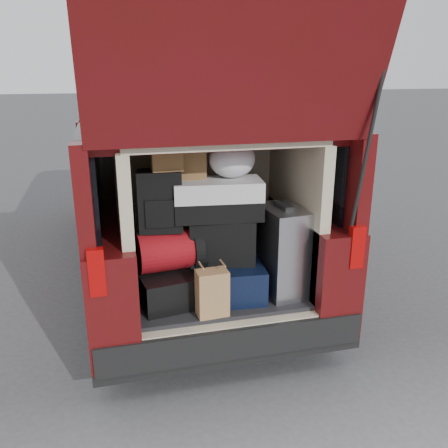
# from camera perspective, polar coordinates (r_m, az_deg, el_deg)

# --- Properties ---
(ground) EXTENTS (80.00, 80.00, 0.00)m
(ground) POSITION_cam_1_polar(r_m,az_deg,el_deg) (3.82, -0.16, -16.54)
(ground) COLOR #3D3D40
(ground) RESTS_ON ground
(minivan) EXTENTS (1.90, 5.35, 2.77)m
(minivan) POSITION_cam_1_polar(r_m,az_deg,el_deg) (5.11, -5.20, 3.89)
(minivan) COLOR black
(minivan) RESTS_ON ground
(load_floor) EXTENTS (1.24, 1.05, 0.55)m
(load_floor) POSITION_cam_1_polar(r_m,az_deg,el_deg) (3.90, -1.15, -10.97)
(load_floor) COLOR black
(load_floor) RESTS_ON ground
(black_hardshell) EXTENTS (0.51, 0.64, 0.23)m
(black_hardshell) POSITION_cam_1_polar(r_m,az_deg,el_deg) (3.56, -7.02, -7.03)
(black_hardshell) COLOR black
(black_hardshell) RESTS_ON load_floor
(navy_hardshell) EXTENTS (0.53, 0.62, 0.26)m
(navy_hardshell) POSITION_cam_1_polar(r_m,az_deg,el_deg) (3.61, 0.49, -6.31)
(navy_hardshell) COLOR black
(navy_hardshell) RESTS_ON load_floor
(silver_roller) EXTENTS (0.32, 0.47, 0.66)m
(silver_roller) POSITION_cam_1_polar(r_m,az_deg,el_deg) (3.57, 6.99, -3.18)
(silver_roller) COLOR white
(silver_roller) RESTS_ON load_floor
(kraft_bag) EXTENTS (0.22, 0.15, 0.33)m
(kraft_bag) POSITION_cam_1_polar(r_m,az_deg,el_deg) (3.28, -1.43, -8.31)
(kraft_bag) COLOR #A57E4A
(kraft_bag) RESTS_ON load_floor
(red_duffel) EXTENTS (0.48, 0.34, 0.30)m
(red_duffel) POSITION_cam_1_polar(r_m,az_deg,el_deg) (3.44, -6.61, -3.13)
(red_duffel) COLOR maroon
(red_duffel) RESTS_ON black_hardshell
(black_soft_case) EXTENTS (0.52, 0.37, 0.34)m
(black_soft_case) POSITION_cam_1_polar(r_m,az_deg,el_deg) (3.50, -0.23, -1.89)
(black_soft_case) COLOR black
(black_soft_case) RESTS_ON navy_hardshell
(backpack) EXTENTS (0.32, 0.22, 0.43)m
(backpack) POSITION_cam_1_polar(r_m,az_deg,el_deg) (3.34, -7.69, 2.75)
(backpack) COLOR black
(backpack) RESTS_ON red_duffel
(twotone_duffel) EXTENTS (0.66, 0.39, 0.28)m
(twotone_duffel) POSITION_cam_1_polar(r_m,az_deg,el_deg) (3.41, -0.78, 3.05)
(twotone_duffel) COLOR silver
(twotone_duffel) RESTS_ON black_soft_case
(grocery_sack_lower) EXTENTS (0.21, 0.17, 0.19)m
(grocery_sack_lower) POSITION_cam_1_polar(r_m,az_deg,el_deg) (3.30, -6.96, 8.14)
(grocery_sack_lower) COLOR brown
(grocery_sack_lower) RESTS_ON backpack
(grocery_sack_upper) EXTENTS (0.21, 0.17, 0.21)m
(grocery_sack_upper) POSITION_cam_1_polar(r_m,az_deg,el_deg) (3.42, -4.10, 7.26)
(grocery_sack_upper) COLOR brown
(grocery_sack_upper) RESTS_ON twotone_duffel
(plastic_bag_center) EXTENTS (0.36, 0.34, 0.27)m
(plastic_bag_center) POSITION_cam_1_polar(r_m,az_deg,el_deg) (3.42, 0.96, 7.82)
(plastic_bag_center) COLOR white
(plastic_bag_center) RESTS_ON twotone_duffel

